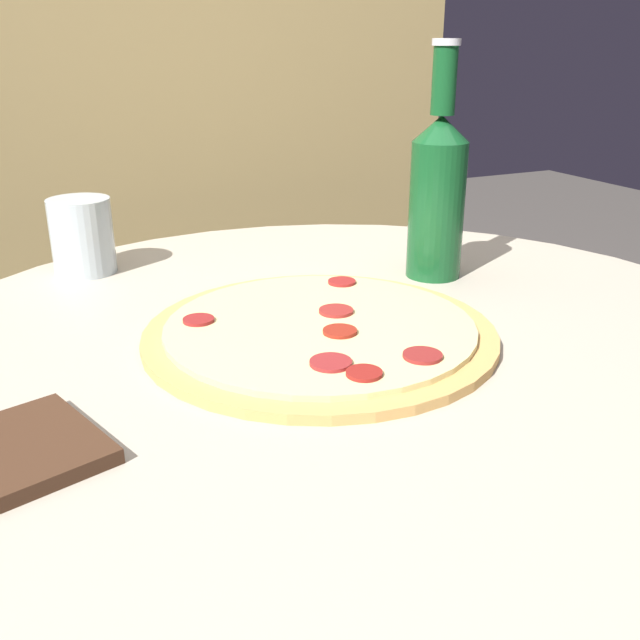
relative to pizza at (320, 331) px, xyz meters
The scene contains 5 objects.
table 0.18m from the pizza, 18.19° to the right, with size 0.96×0.96×0.74m.
fence_panel 0.76m from the pizza, 87.77° to the left, with size 1.21×0.04×1.63m.
pizza is the anchor object (origin of this frame).
beer_bottle 0.28m from the pizza, 29.64° to the left, with size 0.07×0.07×0.29m.
drinking_glass 0.38m from the pizza, 118.63° to the left, with size 0.08×0.08×0.10m.
Camera 1 is at (-0.32, -0.60, 1.02)m, focal length 40.00 mm.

